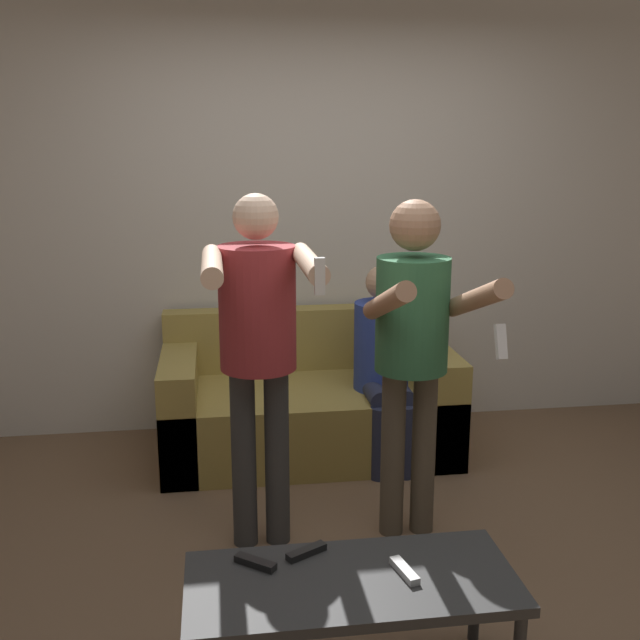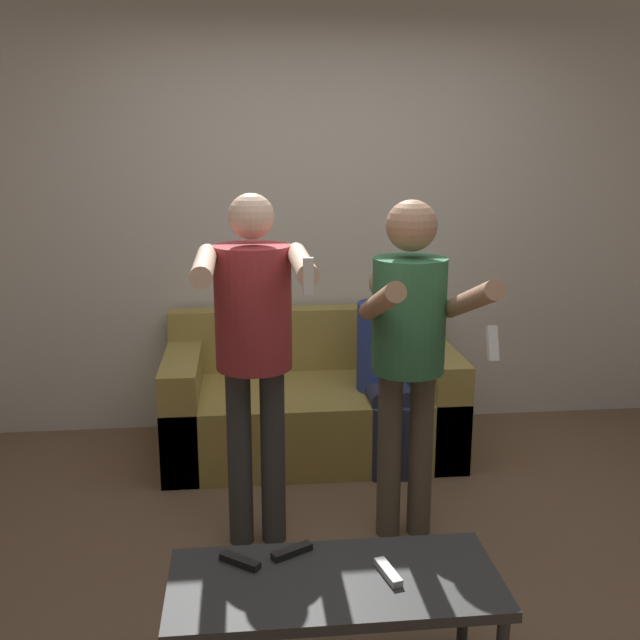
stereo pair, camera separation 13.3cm
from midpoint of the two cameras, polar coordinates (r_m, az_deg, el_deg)
The scene contains 10 objects.
ground_plane at distance 3.31m, azimuth 2.76°, elevation -19.31°, with size 14.00×14.00×0.00m, color brown.
wall_back at distance 4.66m, azimuth -1.45°, elevation 8.13°, with size 6.40×0.06×2.70m.
couch at distance 4.43m, azimuth -1.85°, elevation -6.49°, with size 1.67×0.88×0.79m.
person_standing_left at distance 3.19m, azimuth -5.91°, elevation -0.92°, with size 0.45×0.75×1.58m.
person_standing_right at distance 3.29m, azimuth 5.98°, elevation -1.05°, with size 0.44×0.77×1.55m.
person_seated at distance 4.20m, azimuth 3.97°, elevation -2.82°, with size 0.31×0.53×1.12m.
coffee_table at distance 2.57m, azimuth 0.86°, elevation -19.89°, with size 1.07×0.47×0.42m.
remote_near at distance 2.57m, azimuth 4.91°, elevation -18.50°, with size 0.07×0.15×0.02m.
remote_mid at distance 2.61m, azimuth -6.47°, elevation -17.90°, with size 0.14×0.12×0.02m.
remote_far at distance 2.66m, azimuth -2.54°, elevation -17.24°, with size 0.15×0.10×0.02m.
Camera 1 is at (-0.61, -2.71, 1.80)m, focal length 42.00 mm.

